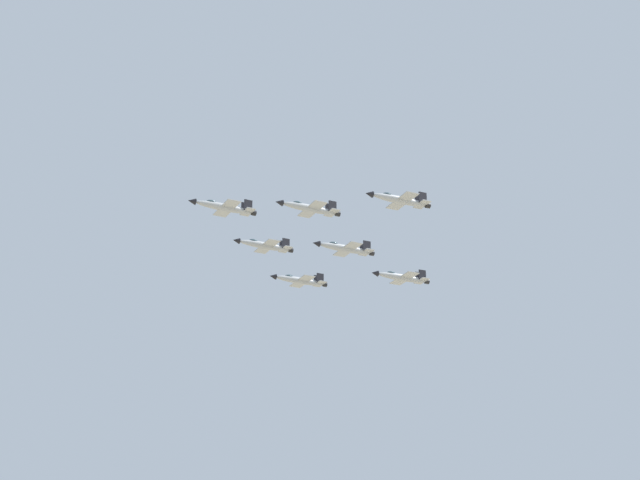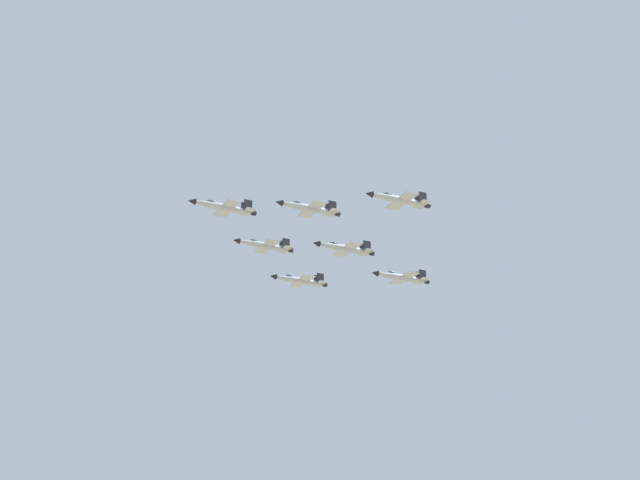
% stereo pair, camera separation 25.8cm
% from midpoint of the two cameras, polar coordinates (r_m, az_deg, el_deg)
% --- Properties ---
extents(jet_lead, '(15.79, 9.58, 3.32)m').
position_cam_midpoint_polar(jet_lead, '(210.13, -5.71, 1.97)').
color(jet_lead, '#9EA3A8').
extents(jet_left_wingman, '(15.07, 9.12, 3.17)m').
position_cam_midpoint_polar(jet_left_wingman, '(203.51, -0.60, 1.91)').
color(jet_left_wingman, '#9EA3A8').
extents(jet_right_wingman, '(15.27, 9.26, 3.21)m').
position_cam_midpoint_polar(jet_right_wingman, '(225.00, -3.29, -0.32)').
color(jet_right_wingman, '#9EA3A8').
extents(jet_left_outer, '(15.22, 9.17, 3.21)m').
position_cam_midpoint_polar(jet_left_outer, '(199.48, 4.78, 2.41)').
color(jet_left_outer, '#9EA3A8').
extents(jet_right_outer, '(15.64, 9.45, 3.29)m').
position_cam_midpoint_polar(jet_right_outer, '(240.38, -1.18, -2.42)').
color(jet_right_outer, '#9EA3A8').
extents(jet_slot_rear, '(15.62, 9.44, 3.29)m').
position_cam_midpoint_polar(jet_slot_rear, '(219.05, 1.53, -0.49)').
color(jet_slot_rear, '#9EA3A8').
extents(jet_trailing, '(15.20, 9.16, 3.20)m').
position_cam_midpoint_polar(jet_trailing, '(224.03, 4.92, -2.22)').
color(jet_trailing, '#9EA3A8').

